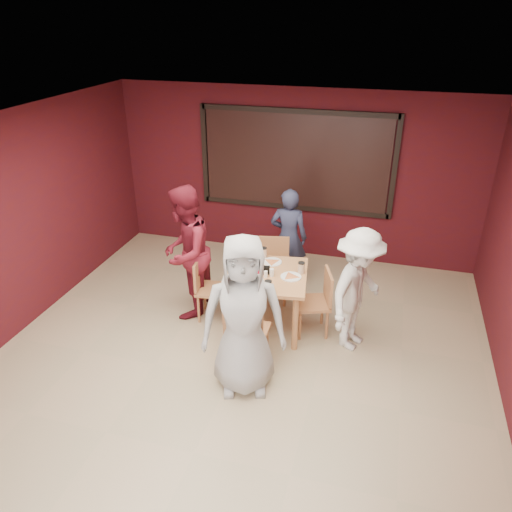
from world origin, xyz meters
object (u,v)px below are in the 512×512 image
(chair_right, at_px, (318,299))
(chair_front, at_px, (246,331))
(diner_right, at_px, (358,290))
(dining_table, at_px, (266,281))
(diner_front, at_px, (244,316))
(diner_left, at_px, (185,253))
(chair_back, at_px, (273,265))
(diner_back, at_px, (289,238))
(chair_left, at_px, (208,285))

(chair_right, bearing_deg, chair_front, -124.85)
(diner_right, bearing_deg, dining_table, 109.00)
(diner_front, height_order, diner_left, diner_front)
(chair_back, relative_size, diner_back, 0.60)
(chair_front, xyz_separation_m, diner_back, (0.02, 2.17, 0.23))
(dining_table, distance_m, diner_back, 1.29)
(chair_front, height_order, diner_right, diner_right)
(diner_back, height_order, diner_left, diner_left)
(dining_table, relative_size, chair_back, 1.28)
(chair_front, xyz_separation_m, chair_right, (0.68, 0.98, -0.04))
(diner_front, distance_m, diner_back, 2.47)
(chair_front, xyz_separation_m, diner_front, (0.06, -0.29, 0.40))
(chair_left, relative_size, diner_left, 0.47)
(diner_front, xyz_separation_m, diner_back, (-0.04, 2.46, -0.17))
(chair_right, bearing_deg, diner_right, -17.98)
(chair_back, bearing_deg, chair_front, -86.70)
(chair_back, distance_m, chair_right, 1.05)
(chair_right, height_order, diner_right, diner_right)
(diner_front, distance_m, diner_right, 1.58)
(diner_front, height_order, diner_right, diner_front)
(dining_table, relative_size, chair_right, 1.33)
(chair_right, distance_m, diner_back, 1.39)
(chair_right, xyz_separation_m, diner_front, (-0.62, -1.27, 0.43))
(dining_table, relative_size, diner_left, 0.64)
(chair_left, relative_size, diner_back, 0.57)
(diner_front, relative_size, diner_left, 1.01)
(chair_front, relative_size, diner_left, 0.52)
(dining_table, distance_m, chair_front, 0.89)
(chair_front, xyz_separation_m, chair_left, (-0.83, 0.93, -0.05))
(chair_back, bearing_deg, diner_front, -85.37)
(chair_front, height_order, chair_back, chair_front)
(chair_back, height_order, chair_right, chair_back)
(dining_table, distance_m, diner_left, 1.17)
(dining_table, xyz_separation_m, chair_front, (-0.00, -0.88, -0.18))
(chair_front, xyz_separation_m, diner_right, (1.17, 0.82, 0.26))
(chair_left, relative_size, chair_right, 0.98)
(diner_back, bearing_deg, diner_front, 88.63)
(chair_back, height_order, diner_front, diner_front)
(chair_right, bearing_deg, dining_table, -171.43)
(diner_back, xyz_separation_m, diner_left, (-1.16, -1.19, 0.16))
(chair_back, height_order, diner_right, diner_right)
(dining_table, bearing_deg, chair_back, 96.85)
(chair_front, distance_m, diner_back, 2.18)
(diner_back, bearing_deg, chair_front, 87.10)
(dining_table, distance_m, chair_left, 0.86)
(chair_back, xyz_separation_m, chair_right, (0.78, -0.71, -0.02))
(chair_front, relative_size, diner_right, 0.60)
(chair_left, bearing_deg, diner_front, -54.00)
(chair_left, relative_size, diner_front, 0.47)
(chair_front, relative_size, chair_back, 1.04)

